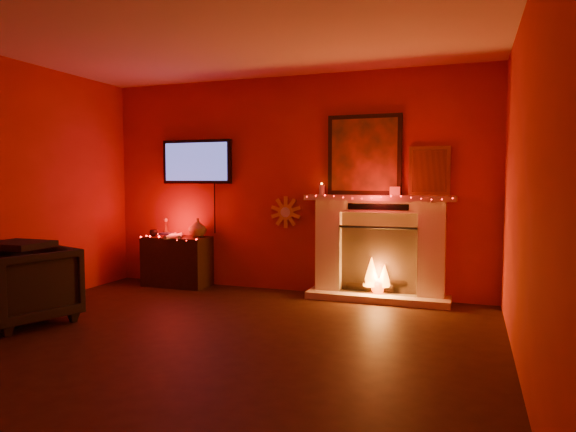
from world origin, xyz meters
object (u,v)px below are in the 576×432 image
Objects in this scene: fireplace at (378,238)px; tv at (197,162)px; console_table at (178,259)px; sunburst_clock at (286,212)px; armchair at (24,285)px.

fireplace is 1.76× the size of tv.
console_table is at bearing -177.25° from fireplace.
sunburst_clock reaches higher than armchair.
armchair is (-0.45, -2.07, 0.01)m from console_table.
sunburst_clock is at bearing 70.18° from armchair.
fireplace reaches higher than tv.
fireplace is at bearing 55.30° from armchair.
tv reaches higher than console_table.
tv is at bearing 93.84° from armchair.
tv is 3.10× the size of sunburst_clock.
sunburst_clock is (1.25, 0.03, -0.65)m from tv.
fireplace is 1.23m from sunburst_clock.
fireplace is 3.81m from armchair.
fireplace is 2.42× the size of console_table.
fireplace is at bearing -4.37° from sunburst_clock.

